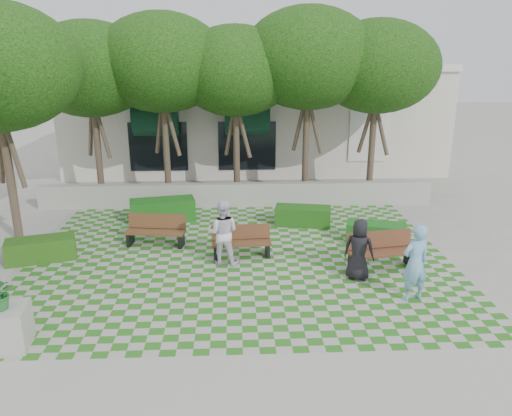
{
  "coord_description": "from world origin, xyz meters",
  "views": [
    {
      "loc": [
        -0.14,
        -12.22,
        5.77
      ],
      "look_at": [
        0.5,
        1.5,
        1.4
      ],
      "focal_mm": 35.0,
      "sensor_mm": 36.0,
      "label": 1
    }
  ],
  "objects_px": {
    "planter_front": "(4,319)",
    "person_blue": "(415,263)",
    "hedge_east": "(376,233)",
    "bench_west": "(156,231)",
    "hedge_midleft": "(163,210)",
    "hedge_midright": "(303,216)",
    "person_white": "(223,232)",
    "hedge_west": "(41,249)",
    "bench_mid": "(241,242)",
    "bench_east": "(381,251)",
    "person_dark": "(359,250)"
  },
  "relations": [
    {
      "from": "hedge_midleft",
      "to": "person_dark",
      "type": "bearing_deg",
      "value": -40.73
    },
    {
      "from": "bench_east",
      "to": "bench_west",
      "type": "relative_size",
      "value": 1.06
    },
    {
      "from": "bench_west",
      "to": "hedge_west",
      "type": "bearing_deg",
      "value": -153.91
    },
    {
      "from": "hedge_midright",
      "to": "person_blue",
      "type": "distance_m",
      "value": 5.82
    },
    {
      "from": "hedge_west",
      "to": "bench_west",
      "type": "bearing_deg",
      "value": 18.09
    },
    {
      "from": "bench_east",
      "to": "planter_front",
      "type": "bearing_deg",
      "value": -167.69
    },
    {
      "from": "hedge_midleft",
      "to": "person_blue",
      "type": "bearing_deg",
      "value": -42.25
    },
    {
      "from": "bench_east",
      "to": "hedge_west",
      "type": "xyz_separation_m",
      "value": [
        -9.56,
        0.95,
        -0.15
      ]
    },
    {
      "from": "planter_front",
      "to": "person_blue",
      "type": "height_order",
      "value": "person_blue"
    },
    {
      "from": "hedge_midleft",
      "to": "person_dark",
      "type": "xyz_separation_m",
      "value": [
        5.73,
        -4.94,
        0.43
      ]
    },
    {
      "from": "hedge_midleft",
      "to": "bench_west",
      "type": "bearing_deg",
      "value": -87.56
    },
    {
      "from": "person_blue",
      "to": "person_dark",
      "type": "height_order",
      "value": "person_blue"
    },
    {
      "from": "bench_east",
      "to": "person_blue",
      "type": "xyz_separation_m",
      "value": [
        0.23,
        -1.88,
        0.48
      ]
    },
    {
      "from": "bench_mid",
      "to": "bench_west",
      "type": "distance_m",
      "value": 2.78
    },
    {
      "from": "hedge_midleft",
      "to": "hedge_midright",
      "type": "bearing_deg",
      "value": -8.05
    },
    {
      "from": "hedge_midleft",
      "to": "bench_mid",
      "type": "bearing_deg",
      "value": -50.45
    },
    {
      "from": "bench_mid",
      "to": "hedge_east",
      "type": "bearing_deg",
      "value": 8.48
    },
    {
      "from": "bench_east",
      "to": "hedge_midright",
      "type": "xyz_separation_m",
      "value": [
        -1.68,
        3.58,
        -0.15
      ]
    },
    {
      "from": "hedge_midleft",
      "to": "person_white",
      "type": "bearing_deg",
      "value": -60.04
    },
    {
      "from": "bench_east",
      "to": "person_blue",
      "type": "relative_size",
      "value": 1.03
    },
    {
      "from": "bench_west",
      "to": "hedge_midright",
      "type": "height_order",
      "value": "bench_west"
    },
    {
      "from": "person_blue",
      "to": "bench_east",
      "type": "bearing_deg",
      "value": -99.9
    },
    {
      "from": "bench_west",
      "to": "hedge_west",
      "type": "xyz_separation_m",
      "value": [
        -3.12,
        -1.02,
        -0.13
      ]
    },
    {
      "from": "hedge_east",
      "to": "hedge_midleft",
      "type": "distance_m",
      "value": 7.32
    },
    {
      "from": "bench_east",
      "to": "person_dark",
      "type": "height_order",
      "value": "person_dark"
    },
    {
      "from": "bench_mid",
      "to": "hedge_midleft",
      "type": "distance_m",
      "value": 4.24
    },
    {
      "from": "bench_west",
      "to": "person_white",
      "type": "distance_m",
      "value": 2.61
    },
    {
      "from": "hedge_west",
      "to": "person_white",
      "type": "bearing_deg",
      "value": -5.18
    },
    {
      "from": "person_dark",
      "to": "bench_mid",
      "type": "bearing_deg",
      "value": -2.37
    },
    {
      "from": "hedge_east",
      "to": "hedge_west",
      "type": "height_order",
      "value": "hedge_west"
    },
    {
      "from": "person_white",
      "to": "bench_east",
      "type": "bearing_deg",
      "value": -176.38
    },
    {
      "from": "hedge_west",
      "to": "person_dark",
      "type": "relative_size",
      "value": 1.14
    },
    {
      "from": "bench_west",
      "to": "person_white",
      "type": "bearing_deg",
      "value": -27.56
    },
    {
      "from": "hedge_midleft",
      "to": "planter_front",
      "type": "height_order",
      "value": "planter_front"
    },
    {
      "from": "hedge_east",
      "to": "person_blue",
      "type": "bearing_deg",
      "value": -92.2
    },
    {
      "from": "bench_mid",
      "to": "hedge_east",
      "type": "relative_size",
      "value": 0.96
    },
    {
      "from": "hedge_east",
      "to": "bench_west",
      "type": "bearing_deg",
      "value": 178.92
    },
    {
      "from": "bench_east",
      "to": "bench_west",
      "type": "xyz_separation_m",
      "value": [
        -6.44,
        1.97,
        -0.02
      ]
    },
    {
      "from": "bench_east",
      "to": "hedge_midleft",
      "type": "xyz_separation_m",
      "value": [
        -6.54,
        4.26,
        -0.09
      ]
    },
    {
      "from": "bench_east",
      "to": "person_white",
      "type": "distance_m",
      "value": 4.41
    },
    {
      "from": "person_blue",
      "to": "person_white",
      "type": "bearing_deg",
      "value": -43.99
    },
    {
      "from": "bench_mid",
      "to": "person_dark",
      "type": "bearing_deg",
      "value": -31.68
    },
    {
      "from": "bench_mid",
      "to": "person_blue",
      "type": "xyz_separation_m",
      "value": [
        4.07,
        -2.88,
        0.53
      ]
    },
    {
      "from": "hedge_east",
      "to": "person_dark",
      "type": "xyz_separation_m",
      "value": [
        -1.18,
        -2.51,
        0.5
      ]
    },
    {
      "from": "bench_mid",
      "to": "person_white",
      "type": "distance_m",
      "value": 0.88
    },
    {
      "from": "person_blue",
      "to": "hedge_midleft",
      "type": "bearing_deg",
      "value": -58.99
    },
    {
      "from": "bench_west",
      "to": "person_blue",
      "type": "bearing_deg",
      "value": -22.0
    },
    {
      "from": "hedge_east",
      "to": "person_blue",
      "type": "relative_size",
      "value": 0.94
    },
    {
      "from": "hedge_midright",
      "to": "hedge_west",
      "type": "relative_size",
      "value": 1.0
    },
    {
      "from": "bench_west",
      "to": "hedge_west",
      "type": "distance_m",
      "value": 3.28
    }
  ]
}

